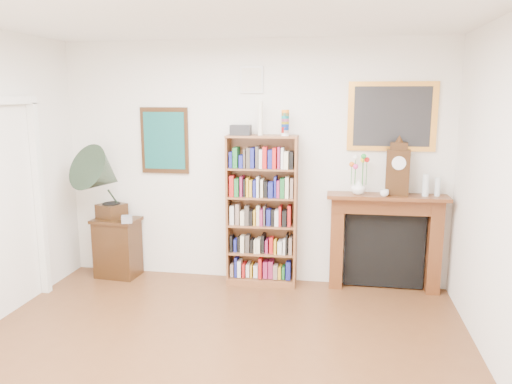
% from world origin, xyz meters
% --- Properties ---
extents(room, '(4.51, 5.01, 2.81)m').
position_xyz_m(room, '(0.00, 0.00, 1.40)').
color(room, brown).
rests_on(room, ground).
extents(door_casing, '(0.08, 1.02, 2.17)m').
position_xyz_m(door_casing, '(-2.21, 1.20, 1.26)').
color(door_casing, white).
rests_on(door_casing, left_wall).
extents(teal_poster, '(0.58, 0.04, 0.78)m').
position_xyz_m(teal_poster, '(-1.05, 2.48, 1.65)').
color(teal_poster, black).
rests_on(teal_poster, back_wall).
extents(small_picture, '(0.26, 0.04, 0.30)m').
position_xyz_m(small_picture, '(0.00, 2.48, 2.35)').
color(small_picture, white).
rests_on(small_picture, back_wall).
extents(gilt_painting, '(0.95, 0.04, 0.75)m').
position_xyz_m(gilt_painting, '(1.55, 2.48, 1.95)').
color(gilt_painting, gold).
rests_on(gilt_painting, back_wall).
extents(bookshelf, '(0.81, 0.31, 2.00)m').
position_xyz_m(bookshelf, '(0.14, 2.34, 0.97)').
color(bookshelf, brown).
rests_on(bookshelf, floor).
extents(side_cabinet, '(0.56, 0.42, 0.72)m').
position_xyz_m(side_cabinet, '(-1.63, 2.29, 0.36)').
color(side_cabinet, black).
rests_on(side_cabinet, floor).
extents(fireplace, '(1.32, 0.33, 1.11)m').
position_xyz_m(fireplace, '(1.53, 2.40, 0.65)').
color(fireplace, '#512512').
rests_on(fireplace, floor).
extents(gramophone, '(0.79, 0.86, 0.92)m').
position_xyz_m(gramophone, '(-1.69, 2.17, 1.24)').
color(gramophone, black).
rests_on(gramophone, side_cabinet).
extents(cd_stack, '(0.16, 0.16, 0.08)m').
position_xyz_m(cd_stack, '(-1.42, 2.13, 0.76)').
color(cd_stack, '#A2A2AD').
rests_on(cd_stack, side_cabinet).
extents(mantel_clock, '(0.26, 0.17, 0.58)m').
position_xyz_m(mantel_clock, '(1.63, 2.36, 1.38)').
color(mantel_clock, black).
rests_on(mantel_clock, fireplace).
extents(flower_vase, '(0.18, 0.18, 0.17)m').
position_xyz_m(flower_vase, '(1.22, 2.33, 1.19)').
color(flower_vase, white).
rests_on(flower_vase, fireplace).
extents(teacup, '(0.10, 0.10, 0.07)m').
position_xyz_m(teacup, '(1.49, 2.25, 1.14)').
color(teacup, white).
rests_on(teacup, fireplace).
extents(bottle_left, '(0.07, 0.07, 0.24)m').
position_xyz_m(bottle_left, '(1.93, 2.35, 1.23)').
color(bottle_left, silver).
rests_on(bottle_left, fireplace).
extents(bottle_right, '(0.06, 0.06, 0.20)m').
position_xyz_m(bottle_right, '(2.06, 2.38, 1.21)').
color(bottle_right, silver).
rests_on(bottle_right, fireplace).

